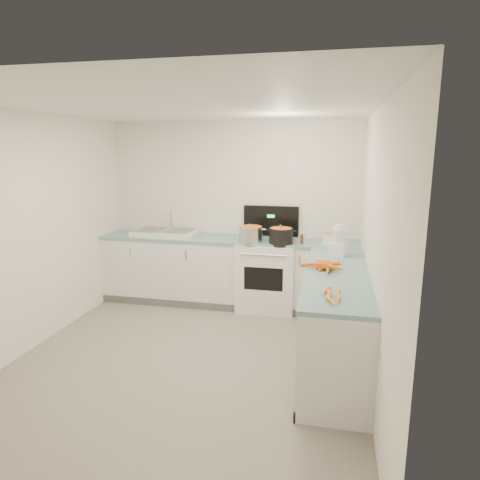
% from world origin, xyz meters
% --- Properties ---
extents(floor, '(3.50, 4.00, 0.00)m').
position_xyz_m(floor, '(0.00, 0.00, 0.00)').
color(floor, gray).
rests_on(floor, ground).
extents(ceiling, '(3.50, 4.00, 0.00)m').
position_xyz_m(ceiling, '(0.00, 0.00, 2.50)').
color(ceiling, white).
rests_on(ceiling, ground).
extents(wall_back, '(3.50, 0.00, 2.50)m').
position_xyz_m(wall_back, '(0.00, 2.00, 1.25)').
color(wall_back, white).
rests_on(wall_back, ground).
extents(wall_front, '(3.50, 0.00, 2.50)m').
position_xyz_m(wall_front, '(0.00, -2.00, 1.25)').
color(wall_front, white).
rests_on(wall_front, ground).
extents(wall_left, '(0.00, 4.00, 2.50)m').
position_xyz_m(wall_left, '(-1.75, 0.00, 1.25)').
color(wall_left, white).
rests_on(wall_left, ground).
extents(wall_right, '(0.00, 4.00, 2.50)m').
position_xyz_m(wall_right, '(1.75, 0.00, 1.25)').
color(wall_right, white).
rests_on(wall_right, ground).
extents(counter_back, '(3.50, 0.62, 0.94)m').
position_xyz_m(counter_back, '(0.00, 1.70, 0.47)').
color(counter_back, white).
rests_on(counter_back, ground).
extents(counter_right, '(0.62, 2.20, 0.94)m').
position_xyz_m(counter_right, '(1.45, 0.30, 0.47)').
color(counter_right, white).
rests_on(counter_right, ground).
extents(stove, '(0.76, 0.65, 1.36)m').
position_xyz_m(stove, '(0.55, 1.69, 0.47)').
color(stove, white).
rests_on(stove, ground).
extents(sink, '(0.86, 0.52, 0.31)m').
position_xyz_m(sink, '(-0.90, 1.70, 0.98)').
color(sink, white).
rests_on(sink, counter_back).
extents(steel_pot, '(0.32, 0.32, 0.22)m').
position_xyz_m(steel_pot, '(0.35, 1.51, 1.03)').
color(steel_pot, silver).
rests_on(steel_pot, stove).
extents(black_pot, '(0.38, 0.38, 0.22)m').
position_xyz_m(black_pot, '(0.75, 1.52, 1.03)').
color(black_pot, black).
rests_on(black_pot, stove).
extents(wooden_spoon, '(0.08, 0.38, 0.02)m').
position_xyz_m(wooden_spoon, '(0.75, 1.52, 1.15)').
color(wooden_spoon, '#AD7A47').
rests_on(wooden_spoon, black_pot).
extents(mixing_bowl, '(0.31, 0.31, 0.12)m').
position_xyz_m(mixing_bowl, '(1.39, 1.65, 1.00)').
color(mixing_bowl, white).
rests_on(mixing_bowl, counter_back).
extents(extract_bottle, '(0.04, 0.04, 0.10)m').
position_xyz_m(extract_bottle, '(1.01, 1.53, 0.99)').
color(extract_bottle, '#593319').
rests_on(extract_bottle, counter_back).
extents(spice_jar, '(0.05, 0.05, 0.08)m').
position_xyz_m(spice_jar, '(1.11, 1.50, 0.98)').
color(spice_jar, '#E5B266').
rests_on(spice_jar, counter_back).
extents(food_processor, '(0.23, 0.25, 0.35)m').
position_xyz_m(food_processor, '(1.46, 1.02, 1.09)').
color(food_processor, white).
rests_on(food_processor, counter_right).
extents(carrot_pile, '(0.45, 0.47, 0.09)m').
position_xyz_m(carrot_pile, '(1.33, 0.41, 0.98)').
color(carrot_pile, orange).
rests_on(carrot_pile, counter_right).
extents(peeled_carrots, '(0.17, 0.42, 0.04)m').
position_xyz_m(peeled_carrots, '(1.40, -0.45, 0.96)').
color(peeled_carrots, orange).
rests_on(peeled_carrots, counter_right).
extents(peelings, '(0.24, 0.27, 0.01)m').
position_xyz_m(peelings, '(-1.11, 1.73, 1.02)').
color(peelings, tan).
rests_on(peelings, sink).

